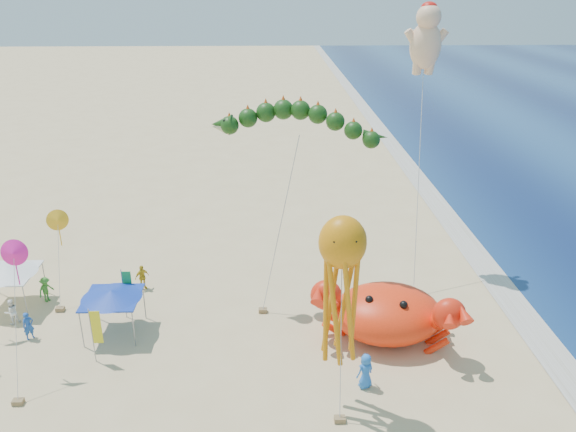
# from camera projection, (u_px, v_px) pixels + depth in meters

# --- Properties ---
(ground) EXTENTS (320.00, 320.00, 0.00)m
(ground) POSITION_uv_depth(u_px,v_px,m) (325.00, 336.00, 31.52)
(ground) COLOR #D1B784
(ground) RESTS_ON ground
(foam_strip) EXTENTS (320.00, 320.00, 0.00)m
(foam_strip) POSITION_uv_depth(u_px,v_px,m) (535.00, 332.00, 31.86)
(foam_strip) COLOR silver
(foam_strip) RESTS_ON ground
(crab_inflatable) EXTENTS (8.17, 6.65, 3.58)m
(crab_inflatable) POSITION_uv_depth(u_px,v_px,m) (388.00, 312.00, 30.88)
(crab_inflatable) COLOR #FF300D
(crab_inflatable) RESTS_ON ground
(dragon_kite) EXTENTS (9.66, 3.16, 12.02)m
(dragon_kite) POSITION_uv_depth(u_px,v_px,m) (297.00, 127.00, 31.03)
(dragon_kite) COLOR #14390F
(dragon_kite) RESTS_ON ground
(cherub_kite) EXTENTS (2.09, 6.63, 17.32)m
(cherub_kite) POSITION_uv_depth(u_px,v_px,m) (426.00, 37.00, 34.82)
(cherub_kite) COLOR #FFC69B
(cherub_kite) RESTS_ON ground
(octopus_kite) EXTENTS (2.04, 2.40, 9.51)m
(octopus_kite) POSITION_uv_depth(u_px,v_px,m) (341.00, 278.00, 24.01)
(octopus_kite) COLOR orange
(octopus_kite) RESTS_ON ground
(canopy_blue) EXTENTS (3.33, 3.33, 2.71)m
(canopy_blue) POSITION_uv_depth(u_px,v_px,m) (111.00, 295.00, 30.94)
(canopy_blue) COLOR gray
(canopy_blue) RESTS_ON ground
(canopy_white) EXTENTS (3.58, 3.58, 2.71)m
(canopy_white) POSITION_uv_depth(u_px,v_px,m) (6.00, 270.00, 33.57)
(canopy_white) COLOR gray
(canopy_white) RESTS_ON ground
(feather_flags) EXTENTS (10.14, 5.27, 3.20)m
(feather_flags) POSITION_uv_depth(u_px,v_px,m) (40.00, 307.00, 30.56)
(feather_flags) COLOR gray
(feather_flags) RESTS_ON ground
(beachgoers) EXTENTS (20.60, 10.94, 1.85)m
(beachgoers) POSITION_uv_depth(u_px,v_px,m) (127.00, 312.00, 32.21)
(beachgoers) COLOR #347D29
(beachgoers) RESTS_ON ground
(small_kites) EXTENTS (6.30, 10.89, 9.09)m
(small_kites) POSITION_uv_depth(u_px,v_px,m) (8.00, 233.00, 30.04)
(small_kites) COLOR #FE1CA0
(small_kites) RESTS_ON ground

